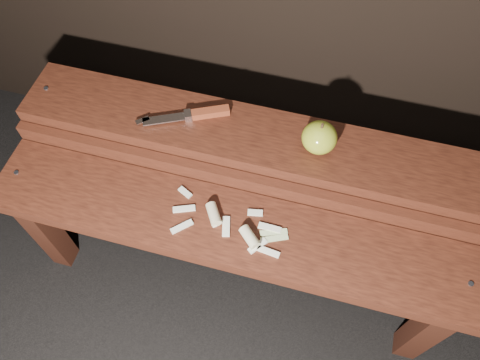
% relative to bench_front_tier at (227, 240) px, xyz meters
% --- Properties ---
extents(ground, '(60.00, 60.00, 0.00)m').
position_rel_bench_front_tier_xyz_m(ground, '(0.00, 0.06, -0.35)').
color(ground, black).
extents(bench_front_tier, '(1.20, 0.20, 0.42)m').
position_rel_bench_front_tier_xyz_m(bench_front_tier, '(0.00, 0.00, 0.00)').
color(bench_front_tier, black).
rests_on(bench_front_tier, ground).
extents(bench_rear_tier, '(1.20, 0.21, 0.50)m').
position_rel_bench_front_tier_xyz_m(bench_rear_tier, '(0.00, 0.23, 0.06)').
color(bench_rear_tier, black).
rests_on(bench_rear_tier, ground).
extents(apple, '(0.09, 0.09, 0.09)m').
position_rel_bench_front_tier_xyz_m(apple, '(0.16, 0.23, 0.18)').
color(apple, olive).
rests_on(apple, bench_rear_tier).
extents(knife, '(0.22, 0.12, 0.02)m').
position_rel_bench_front_tier_xyz_m(knife, '(-0.14, 0.25, 0.16)').
color(knife, maroon).
rests_on(knife, bench_rear_tier).
extents(apple_scraps, '(0.29, 0.13, 0.03)m').
position_rel_bench_front_tier_xyz_m(apple_scraps, '(0.01, 0.01, 0.08)').
color(apple_scraps, beige).
rests_on(apple_scraps, bench_front_tier).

